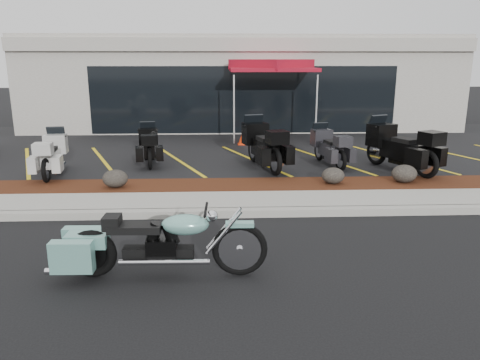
{
  "coord_description": "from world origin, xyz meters",
  "views": [
    {
      "loc": [
        -0.96,
        -8.02,
        3.07
      ],
      "look_at": [
        -0.56,
        1.2,
        0.67
      ],
      "focal_mm": 35.0,
      "sensor_mm": 36.0,
      "label": 1
    }
  ],
  "objects_px": {
    "touring_white": "(57,148)",
    "popup_canopy": "(272,67)",
    "hero_cruiser": "(240,242)",
    "traffic_cone": "(243,137)"
  },
  "relations": [
    {
      "from": "popup_canopy",
      "to": "touring_white",
      "type": "bearing_deg",
      "value": -122.81
    },
    {
      "from": "touring_white",
      "to": "traffic_cone",
      "type": "height_order",
      "value": "touring_white"
    },
    {
      "from": "hero_cruiser",
      "to": "popup_canopy",
      "type": "distance_m",
      "value": 11.95
    },
    {
      "from": "hero_cruiser",
      "to": "touring_white",
      "type": "xyz_separation_m",
      "value": [
        -4.68,
        6.39,
        0.2
      ]
    },
    {
      "from": "traffic_cone",
      "to": "popup_canopy",
      "type": "bearing_deg",
      "value": 55.36
    },
    {
      "from": "hero_cruiser",
      "to": "traffic_cone",
      "type": "xyz_separation_m",
      "value": [
        0.54,
        9.96,
        -0.13
      ]
    },
    {
      "from": "touring_white",
      "to": "popup_canopy",
      "type": "height_order",
      "value": "popup_canopy"
    },
    {
      "from": "traffic_cone",
      "to": "popup_canopy",
      "type": "height_order",
      "value": "popup_canopy"
    },
    {
      "from": "touring_white",
      "to": "traffic_cone",
      "type": "bearing_deg",
      "value": -62.85
    },
    {
      "from": "hero_cruiser",
      "to": "touring_white",
      "type": "relative_size",
      "value": 1.5
    }
  ]
}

